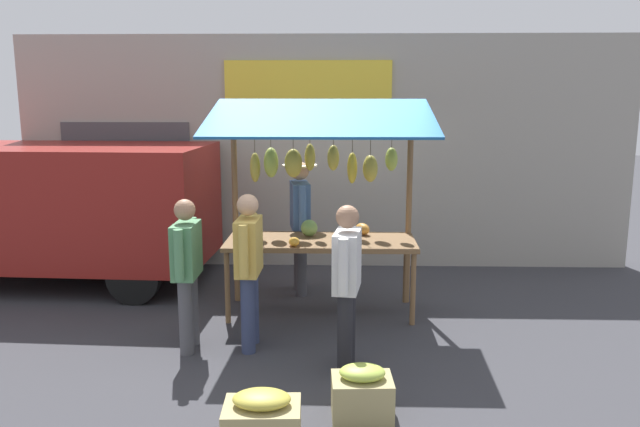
# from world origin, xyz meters

# --- Properties ---
(ground_plane) EXTENTS (40.00, 40.00, 0.00)m
(ground_plane) POSITION_xyz_m (0.00, 0.00, 0.00)
(ground_plane) COLOR #38383D
(street_backdrop) EXTENTS (9.00, 0.30, 3.40)m
(street_backdrop) POSITION_xyz_m (0.06, -2.20, 1.70)
(street_backdrop) COLOR #9E998E
(street_backdrop) RESTS_ON ground
(market_stall) EXTENTS (2.50, 1.46, 2.50)m
(market_stall) POSITION_xyz_m (0.01, -0.07, 1.56)
(market_stall) COLOR brown
(market_stall) RESTS_ON ground
(vendor_with_sunhat) EXTENTS (0.44, 0.71, 1.71)m
(vendor_with_sunhat) POSITION_xyz_m (0.29, -0.75, 1.02)
(vendor_with_sunhat) COLOR #4C4C51
(vendor_with_sunhat) RESTS_ON ground
(shopper_in_striped_shirt) EXTENTS (0.28, 0.67, 1.57)m
(shopper_in_striped_shirt) POSITION_xyz_m (-0.29, 1.56, 0.90)
(shopper_in_striped_shirt) COLOR #232328
(shopper_in_striped_shirt) RESTS_ON ground
(shopper_in_grey_tee) EXTENTS (0.23, 0.68, 1.59)m
(shopper_in_grey_tee) POSITION_xyz_m (0.69, 1.08, 0.91)
(shopper_in_grey_tee) COLOR navy
(shopper_in_grey_tee) RESTS_ON ground
(shopper_with_ponytail) EXTENTS (0.22, 0.67, 1.54)m
(shopper_with_ponytail) POSITION_xyz_m (1.30, 1.14, 0.88)
(shopper_with_ponytail) COLOR #4C4C51
(shopper_with_ponytail) RESTS_ON ground
(parked_van) EXTENTS (4.48, 2.05, 1.88)m
(parked_van) POSITION_xyz_m (3.92, -1.14, 1.12)
(parked_van) COLOR maroon
(parked_van) RESTS_ON ground
(produce_crate_near) EXTENTS (0.59, 0.43, 0.41)m
(produce_crate_near) POSITION_xyz_m (0.35, 2.86, 0.19)
(produce_crate_near) COLOR tan
(produce_crate_near) RESTS_ON ground
(produce_crate_side) EXTENTS (0.50, 0.39, 0.43)m
(produce_crate_side) POSITION_xyz_m (-0.40, 2.45, 0.20)
(produce_crate_side) COLOR tan
(produce_crate_side) RESTS_ON ground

